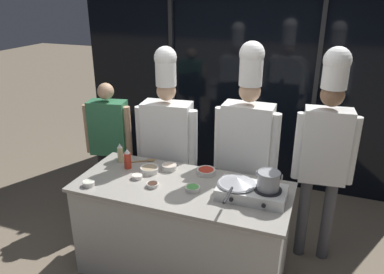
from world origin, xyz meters
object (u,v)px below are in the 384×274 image
at_px(prep_bowl_bean_sprouts, 89,183).
at_px(serving_spoon_slotted, 147,160).
at_px(prep_bowl_chili_flakes, 206,171).
at_px(portable_stove, 252,192).
at_px(prep_bowl_mushrooms, 149,169).
at_px(stock_pot, 269,180).
at_px(prep_bowl_scallions, 193,188).
at_px(chef_sous, 247,137).
at_px(squeeze_bottle_oil, 120,153).
at_px(prep_bowl_onion, 137,176).
at_px(frying_pan, 237,181).
at_px(person_guest, 109,137).
at_px(prep_bowl_chicken, 169,167).
at_px(chef_head, 167,134).
at_px(prep_bowl_soy_glaze, 153,184).
at_px(chef_line, 326,142).
at_px(squeeze_bottle_chili, 128,159).

relative_size(prep_bowl_bean_sprouts, serving_spoon_slotted, 0.43).
distance_m(prep_bowl_chili_flakes, serving_spoon_slotted, 0.62).
height_order(portable_stove, prep_bowl_mushrooms, portable_stove).
height_order(stock_pot, prep_bowl_mushrooms, stock_pot).
height_order(prep_bowl_scallions, chef_sous, chef_sous).
xyz_separation_m(portable_stove, serving_spoon_slotted, (-1.08, 0.32, -0.04)).
relative_size(prep_bowl_chili_flakes, serving_spoon_slotted, 0.70).
relative_size(prep_bowl_bean_sprouts, prep_bowl_mushrooms, 0.61).
bearing_deg(serving_spoon_slotted, chef_sous, 17.33).
bearing_deg(squeeze_bottle_oil, portable_stove, -9.45).
relative_size(prep_bowl_chili_flakes, prep_bowl_onion, 1.76).
xyz_separation_m(stock_pot, serving_spoon_slotted, (-1.21, 0.32, -0.17)).
xyz_separation_m(frying_pan, chef_sous, (-0.06, 0.60, 0.14)).
bearing_deg(prep_bowl_scallions, person_guest, 150.01).
distance_m(serving_spoon_slotted, person_guest, 0.72).
bearing_deg(person_guest, prep_bowl_scallions, 138.67).
relative_size(prep_bowl_chicken, chef_head, 0.07).
height_order(stock_pot, prep_bowl_bean_sprouts, stock_pot).
bearing_deg(frying_pan, prep_bowl_soy_glaze, -171.02).
height_order(prep_bowl_bean_sprouts, prep_bowl_chicken, prep_bowl_chicken).
relative_size(prep_bowl_chicken, serving_spoon_slotted, 0.58).
distance_m(portable_stove, chef_line, 0.84).
distance_m(prep_bowl_onion, prep_bowl_chicken, 0.32).
xyz_separation_m(squeeze_bottle_chili, prep_bowl_chicken, (0.37, 0.10, -0.06)).
xyz_separation_m(portable_stove, squeeze_bottle_chili, (-1.18, 0.12, 0.04)).
xyz_separation_m(squeeze_bottle_oil, chef_line, (1.82, 0.40, 0.23)).
xyz_separation_m(chef_head, chef_sous, (0.79, 0.04, 0.06)).
height_order(prep_bowl_onion, serving_spoon_slotted, prep_bowl_onion).
bearing_deg(serving_spoon_slotted, chef_head, 66.16).
bearing_deg(person_guest, chef_head, 160.98).
bearing_deg(chef_line, prep_bowl_scallions, 28.53).
relative_size(serving_spoon_slotted, chef_sous, 0.12).
bearing_deg(squeeze_bottle_chili, person_guest, 134.83).
relative_size(portable_stove, stock_pot, 2.65).
bearing_deg(prep_bowl_scallions, stock_pot, 5.26).
bearing_deg(prep_bowl_chicken, serving_spoon_slotted, 160.86).
relative_size(stock_pot, squeeze_bottle_chili, 1.06).
relative_size(prep_bowl_mushrooms, person_guest, 0.11).
distance_m(squeeze_bottle_oil, chef_line, 1.88).
relative_size(prep_bowl_onion, prep_bowl_bean_sprouts, 0.93).
distance_m(serving_spoon_slotted, chef_head, 0.33).
height_order(squeeze_bottle_oil, chef_line, chef_line).
bearing_deg(chef_head, serving_spoon_slotted, 59.52).
bearing_deg(squeeze_bottle_chili, prep_bowl_mushrooms, -2.12).
distance_m(portable_stove, prep_bowl_soy_glaze, 0.83).
relative_size(prep_bowl_scallions, prep_bowl_chicken, 0.90).
bearing_deg(prep_bowl_mushrooms, prep_bowl_bean_sprouts, -132.49).
height_order(squeeze_bottle_chili, serving_spoon_slotted, squeeze_bottle_chili).
xyz_separation_m(stock_pot, prep_bowl_scallions, (-0.60, -0.06, -0.16)).
relative_size(frying_pan, prep_bowl_scallions, 4.21).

